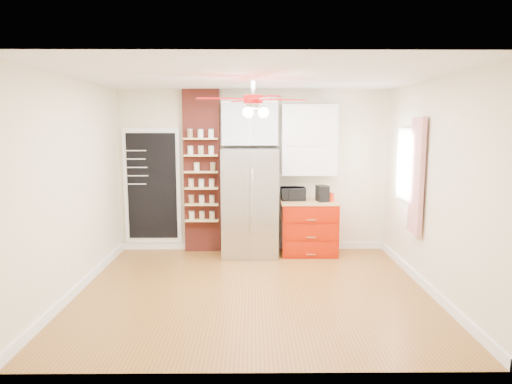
{
  "coord_description": "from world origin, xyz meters",
  "views": [
    {
      "loc": [
        -0.01,
        -5.66,
        2.12
      ],
      "look_at": [
        0.04,
        0.9,
        1.15
      ],
      "focal_mm": 32.0,
      "sensor_mm": 36.0,
      "label": 1
    }
  ],
  "objects_px": {
    "toaster_oven": "(293,194)",
    "ceiling_fan": "(253,100)",
    "coffee_maker": "(322,193)",
    "canister_left": "(331,197)",
    "fridge": "(250,202)",
    "red_cabinet": "(309,227)",
    "pantry_jar_oats": "(197,167)"
  },
  "relations": [
    {
      "from": "ceiling_fan",
      "to": "toaster_oven",
      "type": "relative_size",
      "value": 3.59
    },
    {
      "from": "fridge",
      "to": "pantry_jar_oats",
      "type": "relative_size",
      "value": 13.51
    },
    {
      "from": "ceiling_fan",
      "to": "canister_left",
      "type": "distance_m",
      "value": 2.47
    },
    {
      "from": "ceiling_fan",
      "to": "coffee_maker",
      "type": "bearing_deg",
      "value": 54.7
    },
    {
      "from": "red_cabinet",
      "to": "pantry_jar_oats",
      "type": "xyz_separation_m",
      "value": [
        -1.84,
        0.07,
        0.99
      ]
    },
    {
      "from": "fridge",
      "to": "coffee_maker",
      "type": "xyz_separation_m",
      "value": [
        1.17,
        -0.05,
        0.15
      ]
    },
    {
      "from": "fridge",
      "to": "pantry_jar_oats",
      "type": "height_order",
      "value": "fridge"
    },
    {
      "from": "red_cabinet",
      "to": "toaster_oven",
      "type": "relative_size",
      "value": 2.41
    },
    {
      "from": "coffee_maker",
      "to": "red_cabinet",
      "type": "bearing_deg",
      "value": 140.19
    },
    {
      "from": "canister_left",
      "to": "pantry_jar_oats",
      "type": "xyz_separation_m",
      "value": [
        -2.18,
        0.2,
        0.46
      ]
    },
    {
      "from": "fridge",
      "to": "canister_left",
      "type": "distance_m",
      "value": 1.31
    },
    {
      "from": "pantry_jar_oats",
      "to": "toaster_oven",
      "type": "bearing_deg",
      "value": -2.33
    },
    {
      "from": "canister_left",
      "to": "coffee_maker",
      "type": "bearing_deg",
      "value": 169.65
    },
    {
      "from": "red_cabinet",
      "to": "toaster_oven",
      "type": "bearing_deg",
      "value": 178.01
    },
    {
      "from": "fridge",
      "to": "canister_left",
      "type": "xyz_separation_m",
      "value": [
        1.31,
        -0.08,
        0.1
      ]
    },
    {
      "from": "red_cabinet",
      "to": "coffee_maker",
      "type": "relative_size",
      "value": 3.65
    },
    {
      "from": "ceiling_fan",
      "to": "coffee_maker",
      "type": "height_order",
      "value": "ceiling_fan"
    },
    {
      "from": "toaster_oven",
      "to": "ceiling_fan",
      "type": "bearing_deg",
      "value": -115.38
    },
    {
      "from": "ceiling_fan",
      "to": "coffee_maker",
      "type": "distance_m",
      "value": 2.38
    },
    {
      "from": "toaster_oven",
      "to": "canister_left",
      "type": "height_order",
      "value": "toaster_oven"
    },
    {
      "from": "ceiling_fan",
      "to": "coffee_maker",
      "type": "xyz_separation_m",
      "value": [
        1.12,
        1.58,
        -1.4
      ]
    },
    {
      "from": "canister_left",
      "to": "pantry_jar_oats",
      "type": "bearing_deg",
      "value": 174.74
    },
    {
      "from": "pantry_jar_oats",
      "to": "red_cabinet",
      "type": "bearing_deg",
      "value": -2.28
    },
    {
      "from": "coffee_maker",
      "to": "ceiling_fan",
      "type": "bearing_deg",
      "value": -137.92
    },
    {
      "from": "toaster_oven",
      "to": "pantry_jar_oats",
      "type": "distance_m",
      "value": 1.63
    },
    {
      "from": "toaster_oven",
      "to": "coffee_maker",
      "type": "bearing_deg",
      "value": -17.68
    },
    {
      "from": "fridge",
      "to": "red_cabinet",
      "type": "height_order",
      "value": "fridge"
    },
    {
      "from": "coffee_maker",
      "to": "pantry_jar_oats",
      "type": "bearing_deg",
      "value": 162.48
    },
    {
      "from": "toaster_oven",
      "to": "pantry_jar_oats",
      "type": "xyz_separation_m",
      "value": [
        -1.57,
        0.06,
        0.43
      ]
    },
    {
      "from": "fridge",
      "to": "ceiling_fan",
      "type": "bearing_deg",
      "value": -88.24
    },
    {
      "from": "coffee_maker",
      "to": "pantry_jar_oats",
      "type": "xyz_separation_m",
      "value": [
        -2.04,
        0.17,
        0.41
      ]
    },
    {
      "from": "fridge",
      "to": "ceiling_fan",
      "type": "relative_size",
      "value": 1.25
    }
  ]
}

